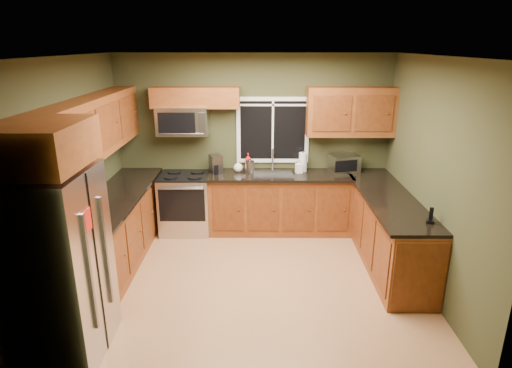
{
  "coord_description": "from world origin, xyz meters",
  "views": [
    {
      "loc": [
        0.08,
        -4.74,
        2.83
      ],
      "look_at": [
        0.05,
        0.35,
        1.15
      ],
      "focal_mm": 30.0,
      "sensor_mm": 36.0,
      "label": 1
    }
  ],
  "objects_px": {
    "coffee_maker": "(216,165)",
    "paper_towel_roll": "(303,162)",
    "soap_bottle_a": "(248,162)",
    "soap_bottle_c": "(238,166)",
    "microwave": "(183,121)",
    "cordless_phone": "(431,218)",
    "kettle": "(250,166)",
    "range": "(186,203)",
    "refrigerator": "(58,267)",
    "toaster_oven": "(344,163)",
    "soap_bottle_b": "(299,166)"
  },
  "relations": [
    {
      "from": "coffee_maker",
      "to": "paper_towel_roll",
      "type": "bearing_deg",
      "value": 4.48
    },
    {
      "from": "coffee_maker",
      "to": "soap_bottle_a",
      "type": "relative_size",
      "value": 1.01
    },
    {
      "from": "coffee_maker",
      "to": "soap_bottle_c",
      "type": "bearing_deg",
      "value": 12.41
    },
    {
      "from": "microwave",
      "to": "cordless_phone",
      "type": "relative_size",
      "value": 4.16
    },
    {
      "from": "coffee_maker",
      "to": "soap_bottle_a",
      "type": "bearing_deg",
      "value": 16.47
    },
    {
      "from": "kettle",
      "to": "soap_bottle_c",
      "type": "distance_m",
      "value": 0.21
    },
    {
      "from": "range",
      "to": "kettle",
      "type": "xyz_separation_m",
      "value": [
        1.0,
        0.03,
        0.58
      ]
    },
    {
      "from": "refrigerator",
      "to": "microwave",
      "type": "relative_size",
      "value": 2.37
    },
    {
      "from": "toaster_oven",
      "to": "soap_bottle_c",
      "type": "height_order",
      "value": "toaster_oven"
    },
    {
      "from": "paper_towel_roll",
      "to": "cordless_phone",
      "type": "bearing_deg",
      "value": -58.81
    },
    {
      "from": "refrigerator",
      "to": "toaster_oven",
      "type": "xyz_separation_m",
      "value": [
        3.14,
        2.92,
        0.17
      ]
    },
    {
      "from": "range",
      "to": "kettle",
      "type": "height_order",
      "value": "kettle"
    },
    {
      "from": "toaster_oven",
      "to": "coffee_maker",
      "type": "relative_size",
      "value": 1.75
    },
    {
      "from": "soap_bottle_c",
      "to": "cordless_phone",
      "type": "relative_size",
      "value": 1.0
    },
    {
      "from": "soap_bottle_a",
      "to": "coffee_maker",
      "type": "bearing_deg",
      "value": -163.53
    },
    {
      "from": "toaster_oven",
      "to": "coffee_maker",
      "type": "height_order",
      "value": "coffee_maker"
    },
    {
      "from": "refrigerator",
      "to": "cordless_phone",
      "type": "relative_size",
      "value": 9.86
    },
    {
      "from": "soap_bottle_b",
      "to": "soap_bottle_c",
      "type": "distance_m",
      "value": 0.94
    },
    {
      "from": "toaster_oven",
      "to": "cordless_phone",
      "type": "bearing_deg",
      "value": -73.82
    },
    {
      "from": "refrigerator",
      "to": "soap_bottle_b",
      "type": "height_order",
      "value": "refrigerator"
    },
    {
      "from": "kettle",
      "to": "paper_towel_roll",
      "type": "xyz_separation_m",
      "value": [
        0.82,
        0.13,
        0.04
      ]
    },
    {
      "from": "soap_bottle_c",
      "to": "cordless_phone",
      "type": "distance_m",
      "value": 2.97
    },
    {
      "from": "soap_bottle_a",
      "to": "soap_bottle_b",
      "type": "relative_size",
      "value": 1.28
    },
    {
      "from": "coffee_maker",
      "to": "microwave",
      "type": "bearing_deg",
      "value": 170.55
    },
    {
      "from": "paper_towel_roll",
      "to": "soap_bottle_b",
      "type": "distance_m",
      "value": 0.12
    },
    {
      "from": "soap_bottle_c",
      "to": "kettle",
      "type": "bearing_deg",
      "value": -28.94
    },
    {
      "from": "toaster_oven",
      "to": "paper_towel_roll",
      "type": "distance_m",
      "value": 0.64
    },
    {
      "from": "coffee_maker",
      "to": "kettle",
      "type": "xyz_separation_m",
      "value": [
        0.52,
        -0.03,
        -0.02
      ]
    },
    {
      "from": "microwave",
      "to": "cordless_phone",
      "type": "height_order",
      "value": "microwave"
    },
    {
      "from": "microwave",
      "to": "refrigerator",
      "type": "bearing_deg",
      "value": -103.34
    },
    {
      "from": "microwave",
      "to": "kettle",
      "type": "bearing_deg",
      "value": -6.14
    },
    {
      "from": "refrigerator",
      "to": "microwave",
      "type": "xyz_separation_m",
      "value": [
        0.69,
        2.91,
        0.83
      ]
    },
    {
      "from": "soap_bottle_b",
      "to": "range",
      "type": "bearing_deg",
      "value": -177.93
    },
    {
      "from": "toaster_oven",
      "to": "cordless_phone",
      "type": "relative_size",
      "value": 2.66
    },
    {
      "from": "coffee_maker",
      "to": "paper_towel_roll",
      "type": "xyz_separation_m",
      "value": [
        1.34,
        0.1,
        0.02
      ]
    },
    {
      "from": "range",
      "to": "soap_bottle_c",
      "type": "xyz_separation_m",
      "value": [
        0.82,
        0.13,
        0.56
      ]
    },
    {
      "from": "kettle",
      "to": "cordless_phone",
      "type": "height_order",
      "value": "kettle"
    },
    {
      "from": "soap_bottle_b",
      "to": "kettle",
      "type": "bearing_deg",
      "value": -177.35
    },
    {
      "from": "range",
      "to": "soap_bottle_c",
      "type": "height_order",
      "value": "soap_bottle_c"
    },
    {
      "from": "coffee_maker",
      "to": "soap_bottle_b",
      "type": "xyz_separation_m",
      "value": [
        1.27,
        0.01,
        -0.02
      ]
    },
    {
      "from": "paper_towel_roll",
      "to": "soap_bottle_b",
      "type": "height_order",
      "value": "paper_towel_roll"
    },
    {
      "from": "microwave",
      "to": "soap_bottle_c",
      "type": "distance_m",
      "value": 1.07
    },
    {
      "from": "refrigerator",
      "to": "soap_bottle_b",
      "type": "bearing_deg",
      "value": 49.27
    },
    {
      "from": "refrigerator",
      "to": "kettle",
      "type": "height_order",
      "value": "refrigerator"
    },
    {
      "from": "toaster_oven",
      "to": "paper_towel_roll",
      "type": "xyz_separation_m",
      "value": [
        -0.64,
        0.01,
        0.02
      ]
    },
    {
      "from": "paper_towel_roll",
      "to": "refrigerator",
      "type": "bearing_deg",
      "value": -130.52
    },
    {
      "from": "refrigerator",
      "to": "coffee_maker",
      "type": "bearing_deg",
      "value": 67.53
    },
    {
      "from": "refrigerator",
      "to": "soap_bottle_b",
      "type": "xyz_separation_m",
      "value": [
        2.44,
        2.83,
        0.15
      ]
    },
    {
      "from": "coffee_maker",
      "to": "cordless_phone",
      "type": "xyz_separation_m",
      "value": [
        2.55,
        -1.9,
        -0.07
      ]
    },
    {
      "from": "range",
      "to": "coffee_maker",
      "type": "distance_m",
      "value": 0.77
    }
  ]
}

